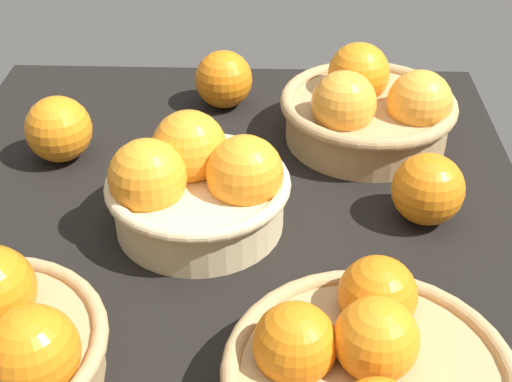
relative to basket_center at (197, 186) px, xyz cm
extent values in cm
cube|color=black|center=(-1.91, -2.48, -6.59)|extent=(84.00, 72.00, 3.00)
sphere|color=orange|center=(-24.84, 10.92, 0.44)|extent=(7.95, 7.95, 7.95)
cylinder|color=#D3BC8C|center=(-0.14, -0.16, -2.33)|extent=(18.72, 18.72, 5.53)
torus|color=#D3BC8C|center=(-0.14, -0.16, 0.44)|extent=(20.29, 20.29, 1.57)
sphere|color=orange|center=(-0.46, -5.27, 2.02)|extent=(8.38, 8.38, 8.38)
sphere|color=orange|center=(-2.08, 4.92, 2.24)|extent=(8.38, 8.38, 8.38)
sphere|color=orange|center=(3.15, 1.04, 2.91)|extent=(8.38, 8.38, 8.38)
torus|color=tan|center=(-25.31, -16.57, -0.42)|extent=(24.31, 24.31, 1.59)
sphere|color=orange|center=(-18.02, -17.69, 1.29)|extent=(7.01, 7.01, 7.01)
sphere|color=orange|center=(-23.76, -16.95, 1.82)|extent=(7.01, 7.01, 7.01)
sphere|color=orange|center=(-23.69, -10.46, 0.99)|extent=(7.01, 7.01, 7.01)
cylinder|color=tan|center=(19.17, -20.38, -2.38)|extent=(21.15, 21.15, 5.43)
torus|color=tan|center=(19.17, -20.38, 0.34)|extent=(22.97, 22.97, 1.82)
sphere|color=orange|center=(22.97, -19.26, 2.62)|extent=(8.20, 8.20, 8.20)
sphere|color=#F49E33|center=(15.19, -16.81, 2.28)|extent=(8.20, 8.20, 8.20)
sphere|color=#F49E33|center=(16.79, -26.46, 1.75)|extent=(8.20, 8.20, 8.20)
sphere|color=orange|center=(13.10, 18.77, -0.90)|extent=(8.38, 8.38, 8.38)
sphere|color=orange|center=(27.94, -0.92, -1.02)|extent=(8.15, 8.15, 8.15)
sphere|color=orange|center=(1.66, -25.49, -1.03)|extent=(8.12, 8.12, 8.12)
camera|label=1|loc=(-64.86, -8.71, 45.08)|focal=50.98mm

